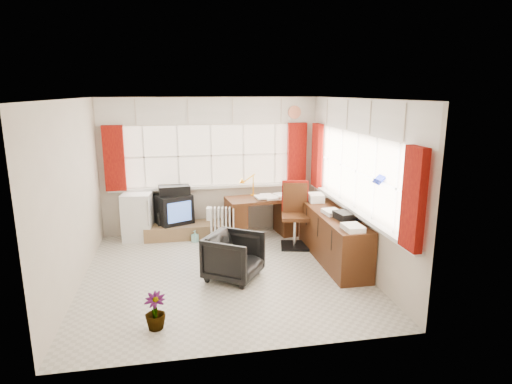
# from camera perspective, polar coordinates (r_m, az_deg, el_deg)

# --- Properties ---
(ground) EXTENTS (4.00, 4.00, 0.00)m
(ground) POSITION_cam_1_polar(r_m,az_deg,el_deg) (6.40, -4.21, -10.70)
(ground) COLOR beige
(ground) RESTS_ON ground
(room_walls) EXTENTS (4.00, 4.00, 4.00)m
(room_walls) POSITION_cam_1_polar(r_m,az_deg,el_deg) (5.95, -4.45, 2.62)
(room_walls) COLOR beige
(room_walls) RESTS_ON ground
(window_back) EXTENTS (3.70, 0.12, 3.60)m
(window_back) POSITION_cam_1_polar(r_m,az_deg,el_deg) (7.96, -5.87, 1.23)
(window_back) COLOR beige
(window_back) RESTS_ON room_walls
(window_right) EXTENTS (0.12, 3.70, 3.60)m
(window_right) POSITION_cam_1_polar(r_m,az_deg,el_deg) (6.56, 12.78, -1.63)
(window_right) COLOR beige
(window_right) RESTS_ON room_walls
(curtains) EXTENTS (3.83, 3.83, 1.15)m
(curtains) POSITION_cam_1_polar(r_m,az_deg,el_deg) (7.01, 2.30, 3.89)
(curtains) COLOR #991B08
(curtains) RESTS_ON room_walls
(overhead_cabinets) EXTENTS (3.98, 3.98, 0.48)m
(overhead_cabinets) POSITION_cam_1_polar(r_m,az_deg,el_deg) (6.99, 2.71, 10.42)
(overhead_cabinets) COLOR white
(overhead_cabinets) RESTS_ON room_walls
(desk) EXTENTS (1.33, 0.79, 0.76)m
(desk) POSITION_cam_1_polar(r_m,az_deg,el_deg) (7.82, 0.72, -3.02)
(desk) COLOR #4D2812
(desk) RESTS_ON ground
(desk_lamp) EXTENTS (0.14, 0.12, 0.40)m
(desk_lamp) POSITION_cam_1_polar(r_m,az_deg,el_deg) (7.84, -0.39, 1.54)
(desk_lamp) COLOR #FFA60A
(desk_lamp) RESTS_ON desk
(task_chair) EXTENTS (0.55, 0.58, 1.11)m
(task_chair) POSITION_cam_1_polar(r_m,az_deg,el_deg) (7.34, 5.23, -2.65)
(task_chair) COLOR black
(task_chair) RESTS_ON ground
(office_chair) EXTENTS (0.98, 0.97, 0.65)m
(office_chair) POSITION_cam_1_polar(r_m,az_deg,el_deg) (6.10, -2.98, -8.59)
(office_chair) COLOR black
(office_chair) RESTS_ON ground
(radiator) EXTENTS (0.45, 0.25, 0.64)m
(radiator) POSITION_cam_1_polar(r_m,az_deg,el_deg) (7.50, -4.47, -4.90)
(radiator) COLOR white
(radiator) RESTS_ON ground
(credenza) EXTENTS (0.50, 2.00, 0.85)m
(credenza) POSITION_cam_1_polar(r_m,az_deg,el_deg) (6.82, 10.21, -5.84)
(credenza) COLOR #4D2812
(credenza) RESTS_ON ground
(file_tray) EXTENTS (0.30, 0.36, 0.11)m
(file_tray) POSITION_cam_1_polar(r_m,az_deg,el_deg) (6.47, 11.72, -3.10)
(file_tray) COLOR black
(file_tray) RESTS_ON credenza
(tv_bench) EXTENTS (1.40, 0.50, 0.25)m
(tv_bench) POSITION_cam_1_polar(r_m,az_deg,el_deg) (7.93, -9.57, -5.07)
(tv_bench) COLOR #8A6545
(tv_bench) RESTS_ON ground
(crt_tv) EXTENTS (0.75, 0.72, 0.53)m
(crt_tv) POSITION_cam_1_polar(r_m,az_deg,el_deg) (7.93, -10.97, -2.20)
(crt_tv) COLOR black
(crt_tv) RESTS_ON tv_bench
(hifi_stack) EXTENTS (0.70, 0.48, 0.69)m
(hifi_stack) POSITION_cam_1_polar(r_m,az_deg,el_deg) (7.96, -10.79, -1.68)
(hifi_stack) COLOR black
(hifi_stack) RESTS_ON tv_bench
(mini_fridge) EXTENTS (0.56, 0.57, 0.85)m
(mini_fridge) POSITION_cam_1_polar(r_m,az_deg,el_deg) (7.92, -15.45, -3.14)
(mini_fridge) COLOR white
(mini_fridge) RESTS_ON ground
(spray_bottle_a) EXTENTS (0.17, 0.17, 0.32)m
(spray_bottle_a) POSITION_cam_1_polar(r_m,az_deg,el_deg) (7.14, -5.35, -6.72)
(spray_bottle_a) COLOR silver
(spray_bottle_a) RESTS_ON ground
(spray_bottle_b) EXTENTS (0.13, 0.13, 0.21)m
(spray_bottle_b) POSITION_cam_1_polar(r_m,az_deg,el_deg) (7.65, -8.15, -5.87)
(spray_bottle_b) COLOR #97E1D1
(spray_bottle_b) RESTS_ON ground
(flower_vase) EXTENTS (0.26, 0.26, 0.42)m
(flower_vase) POSITION_cam_1_polar(r_m,az_deg,el_deg) (5.06, -13.32, -15.23)
(flower_vase) COLOR black
(flower_vase) RESTS_ON ground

